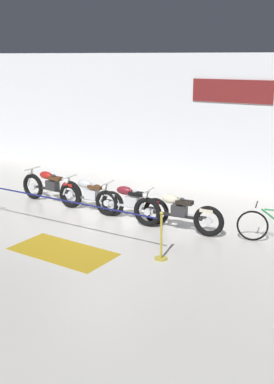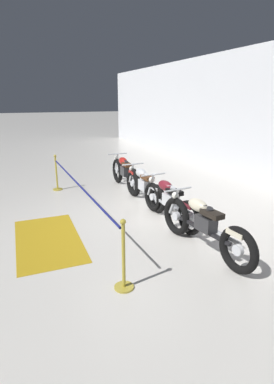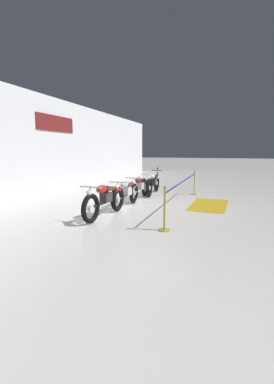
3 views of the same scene
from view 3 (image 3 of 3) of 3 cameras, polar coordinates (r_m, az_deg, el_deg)
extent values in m
plane|color=silver|center=(8.97, 2.85, -2.68)|extent=(120.00, 120.00, 0.00)
cube|color=white|center=(11.38, -22.98, 9.77)|extent=(28.00, 0.25, 4.20)
cube|color=maroon|center=(12.60, -17.60, 14.30)|extent=(2.60, 0.04, 0.70)
torus|color=black|center=(6.64, -10.25, -3.62)|extent=(0.78, 0.17, 0.77)
torus|color=black|center=(7.90, -4.38, -1.45)|extent=(0.78, 0.17, 0.77)
cylinder|color=silver|center=(6.64, -10.25, -3.62)|extent=(0.18, 0.09, 0.18)
cylinder|color=silver|center=(7.90, -4.38, -1.45)|extent=(0.18, 0.09, 0.18)
cylinder|color=silver|center=(6.51, -10.74, -1.34)|extent=(0.31, 0.07, 0.59)
cube|color=#2D2D30|center=(7.27, -6.89, -1.13)|extent=(0.37, 0.24, 0.26)
cylinder|color=#2D2D30|center=(7.20, -7.08, 0.38)|extent=(0.18, 0.12, 0.24)
cylinder|color=#2D2D30|center=(7.27, -6.76, 0.47)|extent=(0.18, 0.12, 0.24)
cylinder|color=silver|center=(7.62, -6.67, -1.73)|extent=(0.70, 0.11, 0.07)
cube|color=black|center=(7.26, -7.06, -2.29)|extent=(1.20, 0.12, 0.06)
ellipsoid|color=#B21E19|center=(7.03, -7.85, 0.64)|extent=(0.47, 0.24, 0.22)
cube|color=#4C2D19|center=(7.35, -6.42, 0.72)|extent=(0.41, 0.22, 0.09)
cube|color=#B21E19|center=(7.81, -4.57, 0.46)|extent=(0.33, 0.18, 0.08)
cylinder|color=silver|center=(6.56, -10.29, 1.11)|extent=(0.07, 0.62, 0.04)
sphere|color=silver|center=(6.51, -10.63, -0.20)|extent=(0.14, 0.14, 0.14)
torus|color=black|center=(7.87, -4.31, -1.81)|extent=(0.69, 0.12, 0.69)
torus|color=black|center=(9.19, -0.68, -0.20)|extent=(0.69, 0.12, 0.69)
cylinder|color=silver|center=(7.87, -4.31, -1.81)|extent=(0.16, 0.08, 0.16)
cylinder|color=silver|center=(9.19, -0.68, -0.20)|extent=(0.16, 0.08, 0.16)
cylinder|color=silver|center=(7.74, -4.61, 0.13)|extent=(0.30, 0.06, 0.59)
cube|color=silver|center=(8.55, -2.24, 0.17)|extent=(0.36, 0.22, 0.26)
cylinder|color=silver|center=(8.48, -2.35, 1.46)|extent=(0.18, 0.11, 0.24)
cylinder|color=silver|center=(8.55, -2.15, 1.53)|extent=(0.18, 0.11, 0.24)
cylinder|color=silver|center=(8.89, -2.36, -0.39)|extent=(0.70, 0.07, 0.07)
cube|color=#47474C|center=(8.52, -2.36, -0.81)|extent=(1.16, 0.07, 0.06)
ellipsoid|color=#B7BABF|center=(8.30, -2.84, 1.71)|extent=(0.46, 0.22, 0.22)
cube|color=#4C2D19|center=(8.63, -1.93, 1.74)|extent=(0.40, 0.20, 0.09)
cube|color=#B7BABF|center=(9.11, -0.79, 1.25)|extent=(0.32, 0.16, 0.08)
cylinder|color=silver|center=(7.80, -4.30, 2.18)|extent=(0.04, 0.62, 0.04)
sphere|color=silver|center=(7.75, -4.53, 1.09)|extent=(0.14, 0.14, 0.14)
torus|color=black|center=(9.03, -0.74, -0.33)|extent=(0.70, 0.14, 0.70)
torus|color=black|center=(10.42, 1.79, 0.93)|extent=(0.70, 0.14, 0.70)
cylinder|color=silver|center=(9.03, -0.74, -0.33)|extent=(0.17, 0.09, 0.16)
cylinder|color=silver|center=(10.42, 1.79, 0.93)|extent=(0.17, 0.09, 0.16)
cylinder|color=silver|center=(8.90, -0.93, 1.38)|extent=(0.31, 0.07, 0.59)
cube|color=silver|center=(9.75, 0.70, 1.32)|extent=(0.37, 0.23, 0.26)
cylinder|color=silver|center=(9.68, 0.63, 2.46)|extent=(0.18, 0.12, 0.24)
cylinder|color=silver|center=(9.76, 0.77, 2.51)|extent=(0.18, 0.12, 0.24)
cylinder|color=silver|center=(10.09, 0.43, 0.79)|extent=(0.70, 0.10, 0.07)
cube|color=#ADAFB5|center=(9.72, 0.61, 0.46)|extent=(1.17, 0.11, 0.06)
ellipsoid|color=maroon|center=(9.49, 0.30, 2.69)|extent=(0.47, 0.24, 0.22)
cube|color=black|center=(9.84, 0.92, 2.69)|extent=(0.41, 0.22, 0.09)
cube|color=maroon|center=(10.34, 1.72, 2.26)|extent=(0.33, 0.17, 0.08)
cylinder|color=silver|center=(8.98, -0.71, 3.15)|extent=(0.06, 0.62, 0.04)
sphere|color=silver|center=(8.92, -0.87, 2.21)|extent=(0.14, 0.14, 0.14)
torus|color=black|center=(10.23, 2.73, 0.92)|extent=(0.76, 0.19, 0.75)
torus|color=black|center=(11.77, 4.38, 1.99)|extent=(0.76, 0.19, 0.75)
cylinder|color=silver|center=(10.23, 2.73, 0.92)|extent=(0.18, 0.09, 0.17)
cylinder|color=silver|center=(11.77, 4.38, 1.99)|extent=(0.18, 0.09, 0.17)
cylinder|color=silver|center=(10.11, 2.63, 2.44)|extent=(0.31, 0.08, 0.59)
cube|color=#2D2D30|center=(11.03, 3.67, 2.35)|extent=(0.38, 0.25, 0.26)
cylinder|color=#2D2D30|center=(10.96, 3.64, 3.36)|extent=(0.19, 0.12, 0.24)
cylinder|color=#2D2D30|center=(11.04, 3.72, 3.41)|extent=(0.19, 0.12, 0.24)
cylinder|color=silver|center=(11.36, 3.27, 1.84)|extent=(0.70, 0.13, 0.07)
cube|color=black|center=(10.99, 3.61, 1.60)|extent=(1.27, 0.16, 0.06)
ellipsoid|color=beige|center=(10.77, 3.44, 3.58)|extent=(0.48, 0.26, 0.22)
cube|color=black|center=(11.13, 3.81, 3.55)|extent=(0.42, 0.23, 0.09)
cube|color=beige|center=(11.69, 4.35, 3.24)|extent=(0.33, 0.19, 0.08)
cylinder|color=silver|center=(10.18, 2.78, 4.00)|extent=(0.09, 0.62, 0.04)
sphere|color=silver|center=(10.12, 2.67, 3.18)|extent=(0.14, 0.14, 0.14)
torus|color=black|center=(12.76, 4.36, 2.48)|extent=(0.71, 0.20, 0.72)
torus|color=black|center=(13.78, 4.58, 2.97)|extent=(0.71, 0.20, 0.72)
cylinder|color=#238442|center=(13.20, 4.48, 3.66)|extent=(0.59, 0.17, 0.43)
cylinder|color=#238442|center=(13.23, 4.50, 4.54)|extent=(0.54, 0.15, 0.04)
cylinder|color=#238442|center=(13.44, 4.53, 4.10)|extent=(0.15, 0.07, 0.55)
cube|color=black|center=(13.46, 4.56, 5.30)|extent=(0.19, 0.12, 0.05)
cylinder|color=#238442|center=(13.57, 4.54, 2.88)|extent=(0.45, 0.13, 0.03)
cylinder|color=black|center=(12.77, 4.40, 4.83)|extent=(0.13, 0.47, 0.03)
cylinder|color=black|center=(13.36, 4.49, 2.43)|extent=(0.13, 0.07, 0.12)
cylinder|color=gold|center=(6.07, 6.07, -8.38)|extent=(0.28, 0.28, 0.03)
cylinder|color=gold|center=(5.94, 6.14, -3.89)|extent=(0.05, 0.05, 0.95)
sphere|color=gold|center=(5.85, 6.23, 1.03)|extent=(0.08, 0.08, 0.08)
cylinder|color=navy|center=(8.45, 10.45, 2.50)|extent=(5.10, 0.04, 0.04)
cylinder|color=gold|center=(11.17, 12.55, -0.47)|extent=(0.28, 0.28, 0.03)
cylinder|color=gold|center=(11.10, 12.64, 2.01)|extent=(0.05, 0.05, 0.95)
sphere|color=gold|center=(11.05, 12.73, 4.66)|extent=(0.08, 0.08, 0.08)
cube|color=#B78E19|center=(9.12, 15.65, -2.78)|extent=(2.36, 1.25, 0.01)
camera|label=1|loc=(16.96, 45.16, 14.22)|focal=45.00mm
camera|label=2|loc=(14.37, 20.06, 11.50)|focal=28.00mm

